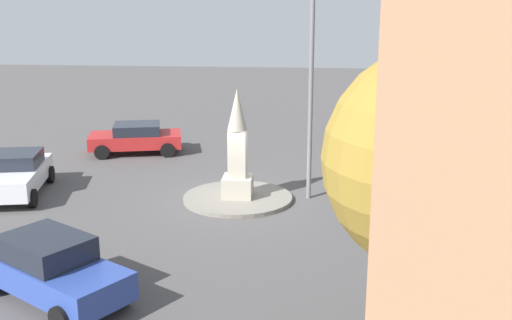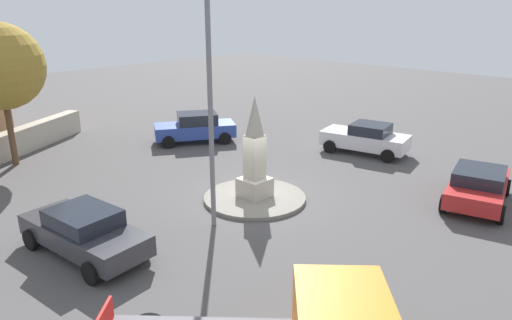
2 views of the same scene
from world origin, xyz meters
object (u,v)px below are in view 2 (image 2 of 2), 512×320
object	(u,v)px
monument	(255,155)
car_blue_parked_left	(195,127)
car_white_far_side	(366,138)
streetlamp	(210,80)
car_red_parked_right	(478,185)
tree_near_wall	(0,67)
car_dark_grey_waiting	(84,231)

from	to	relation	value
monument	car_blue_parked_left	world-z (taller)	monument
monument	car_white_far_side	xyz separation A→B (m)	(8.02, 0.07, -0.98)
streetlamp	car_blue_parked_left	distance (m)	10.92
streetlamp	car_red_parked_right	distance (m)	10.56
streetlamp	tree_near_wall	world-z (taller)	streetlamp
car_white_far_side	monument	bearing A→B (deg)	-179.50
streetlamp	car_white_far_side	world-z (taller)	streetlamp
monument	car_blue_parked_left	distance (m)	8.53
car_blue_parked_left	tree_near_wall	world-z (taller)	tree_near_wall
car_white_far_side	car_red_parked_right	bearing A→B (deg)	-112.88
car_dark_grey_waiting	tree_near_wall	bearing A→B (deg)	79.94
streetlamp	car_blue_parked_left	world-z (taller)	streetlamp
monument	car_red_parked_right	size ratio (longest dim) A/B	0.87
car_blue_parked_left	car_white_far_side	size ratio (longest dim) A/B	1.00
car_dark_grey_waiting	car_red_parked_right	bearing A→B (deg)	-30.96
monument	car_dark_grey_waiting	size ratio (longest dim) A/B	0.85
monument	car_dark_grey_waiting	distance (m)	6.50
monument	car_red_parked_right	world-z (taller)	monument
car_red_parked_right	tree_near_wall	bearing A→B (deg)	120.26
car_red_parked_right	streetlamp	bearing A→B (deg)	143.84
car_red_parked_right	tree_near_wall	size ratio (longest dim) A/B	0.69
streetlamp	car_red_parked_right	size ratio (longest dim) A/B	1.82
car_red_parked_right	car_white_far_side	world-z (taller)	car_white_far_side
streetlamp	tree_near_wall	distance (m)	11.53
car_red_parked_right	monument	bearing A→B (deg)	130.88
streetlamp	car_white_far_side	distance (m)	11.27
car_white_far_side	tree_near_wall	distance (m)	16.99
car_red_parked_right	car_white_far_side	size ratio (longest dim) A/B	0.99
car_dark_grey_waiting	car_red_parked_right	world-z (taller)	car_dark_grey_waiting
monument	tree_near_wall	bearing A→B (deg)	112.88
streetlamp	car_blue_parked_left	xyz separation A→B (m)	(6.01, 8.18, -4.04)
car_dark_grey_waiting	car_red_parked_right	distance (m)	13.68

